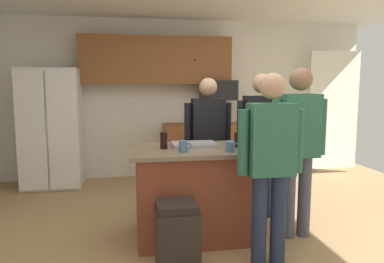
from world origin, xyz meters
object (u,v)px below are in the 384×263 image
Objects in this scene: refrigerator at (52,128)px; person_guest_left at (270,157)px; glass_pilsner at (164,140)px; mug_blue_stoneware at (230,147)px; person_host_foreground at (299,141)px; person_guest_by_door at (208,136)px; kitchen_island at (197,193)px; person_guest_right at (261,136)px; microwave_over_range at (218,90)px; mug_ceramic_white at (183,146)px; trash_bin at (177,239)px; serving_tray at (194,145)px; tumbler_amber at (237,140)px.

refrigerator is 1.08× the size of person_guest_left.
glass_pilsner is 1.25× the size of mug_blue_stoneware.
person_host_foreground is 1.15m from person_guest_by_door.
person_host_foreground reaches higher than kitchen_island.
person_guest_right is 0.90m from mug_blue_stoneware.
mug_ceramic_white is (-0.96, -2.58, -0.47)m from microwave_over_range.
trash_bin is at bearing 17.03° from person_guest_right.
kitchen_island is (-0.80, -2.37, -0.98)m from microwave_over_range.
person_guest_right is at bearing 51.85° from mug_blue_stoneware.
serving_tray is (0.15, 0.27, -0.03)m from mug_ceramic_white.
person_guest_by_door is at bearing 66.67° from serving_tray.
person_host_foreground reaches higher than mug_ceramic_white.
person_host_foreground reaches higher than person_guest_right.
serving_tray is at bearing 61.38° from mug_ceramic_white.
person_guest_by_door is at bearing 50.69° from glass_pilsner.
refrigerator is at bearing 123.28° from glass_pilsner.
trash_bin is (-0.29, -0.69, -0.17)m from kitchen_island.
refrigerator is 1.33× the size of kitchen_island.
microwave_over_range reaches higher than mug_ceramic_white.
glass_pilsner is 0.37× the size of serving_tray.
person_guest_by_door is 0.73m from serving_tray.
glass_pilsner reaches higher than serving_tray.
person_guest_by_door reaches higher than microwave_over_range.
person_guest_right is at bearing -53.12° from person_guest_left.
glass_pilsner is at bearing 175.31° from tumbler_amber.
kitchen_island is at bearing -0.00° from person_host_foreground.
glass_pilsner is at bearing 14.06° from person_guest_left.
person_host_foreground reaches higher than person_guest_by_door.
mug_blue_stoneware is at bearing -101.35° from microwave_over_range.
person_host_foreground is 3.89× the size of serving_tray.
mug_blue_stoneware is at bearing -49.12° from serving_tray.
person_guest_left is (2.30, -2.92, 0.06)m from refrigerator.
trash_bin is at bearing -142.33° from mug_blue_stoneware.
microwave_over_range is 0.34× the size of person_guest_right.
microwave_over_range reaches higher than kitchen_island.
glass_pilsner is at bearing 178.81° from kitchen_island.
serving_tray is at bearing -1.65° from person_guest_left.
serving_tray is (-0.29, -0.67, 0.01)m from person_guest_by_door.
person_guest_left is (0.50, -0.67, 0.48)m from kitchen_island.
person_guest_left is 0.99× the size of person_guest_right.
person_guest_by_door is 1.42m from person_guest_left.
person_guest_right is at bearing 28.61° from kitchen_island.
person_guest_right is (0.56, -0.29, 0.03)m from person_guest_by_door.
refrigerator is at bearing 129.25° from serving_tray.
microwave_over_range is at bearing 71.48° from kitchen_island.
person_guest_by_door is 0.99× the size of person_guest_left.
trash_bin is at bearing -87.10° from glass_pilsner.
person_guest_by_door is 1.66m from trash_bin.
mug_blue_stoneware is (-0.74, -0.12, -0.02)m from person_host_foreground.
person_guest_right is at bearing 82.73° from person_guest_by_door.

